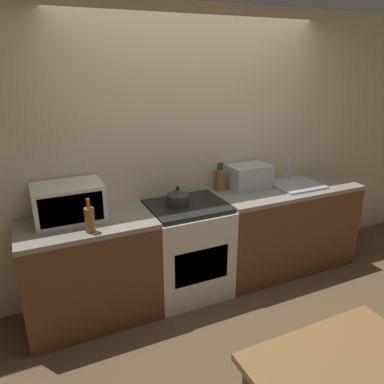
% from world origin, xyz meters
% --- Properties ---
extents(ground_plane, '(16.00, 16.00, 0.00)m').
position_xyz_m(ground_plane, '(0.00, 0.00, 0.00)').
color(ground_plane, brown).
extents(wall_back, '(10.00, 0.06, 2.60)m').
position_xyz_m(wall_back, '(0.00, 1.02, 1.30)').
color(wall_back, beige).
rests_on(wall_back, ground_plane).
extents(counter_left_run, '(1.08, 0.62, 0.90)m').
position_xyz_m(counter_left_run, '(-1.12, 0.68, 0.45)').
color(counter_left_run, brown).
rests_on(counter_left_run, ground_plane).
extents(counter_right_run, '(1.53, 0.62, 0.90)m').
position_xyz_m(counter_right_run, '(0.90, 0.68, 0.45)').
color(counter_right_run, brown).
rests_on(counter_right_run, ground_plane).
extents(stove_range, '(0.71, 0.62, 0.90)m').
position_xyz_m(stove_range, '(-0.22, 0.68, 0.45)').
color(stove_range, silver).
rests_on(stove_range, ground_plane).
extents(kettle, '(0.21, 0.21, 0.18)m').
position_xyz_m(kettle, '(-0.31, 0.69, 0.98)').
color(kettle, '#2D2D2D').
rests_on(kettle, stove_range).
extents(microwave, '(0.54, 0.37, 0.30)m').
position_xyz_m(microwave, '(-1.22, 0.78, 1.05)').
color(microwave, silver).
rests_on(microwave, counter_left_run).
extents(bottle, '(0.07, 0.07, 0.27)m').
position_xyz_m(bottle, '(-1.12, 0.47, 1.00)').
color(bottle, olive).
rests_on(bottle, counter_left_run).
extents(knife_block, '(0.09, 0.08, 0.28)m').
position_xyz_m(knife_block, '(0.23, 0.89, 1.01)').
color(knife_block, brown).
rests_on(knife_block, counter_right_run).
extents(toaster_oven, '(0.41, 0.28, 0.24)m').
position_xyz_m(toaster_oven, '(0.52, 0.83, 1.02)').
color(toaster_oven, '#ADAFB5').
rests_on(toaster_oven, counter_right_run).
extents(sink_basin, '(0.48, 0.43, 0.24)m').
position_xyz_m(sink_basin, '(1.02, 0.69, 0.91)').
color(sink_basin, '#ADAFB5').
rests_on(sink_basin, counter_right_run).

